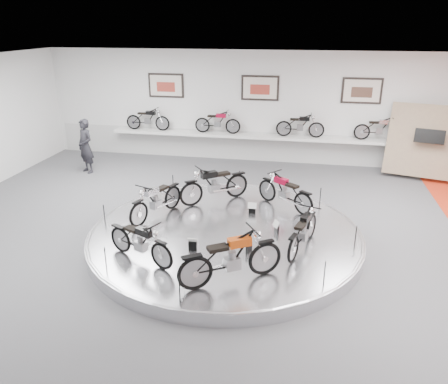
% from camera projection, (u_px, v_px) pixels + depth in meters
% --- Properties ---
extents(floor, '(16.00, 16.00, 0.00)m').
position_uv_depth(floor, '(223.00, 247.00, 10.15)').
color(floor, '#545457').
rests_on(floor, ground).
extents(ceiling, '(16.00, 16.00, 0.00)m').
position_uv_depth(ceiling, '(222.00, 70.00, 8.70)').
color(ceiling, white).
rests_on(ceiling, wall_back).
extents(wall_back, '(16.00, 0.00, 16.00)m').
position_uv_depth(wall_back, '(260.00, 107.00, 15.83)').
color(wall_back, white).
rests_on(wall_back, floor).
extents(dado_band, '(15.68, 0.04, 1.10)m').
position_uv_depth(dado_band, '(258.00, 146.00, 16.34)').
color(dado_band, '#BCBCBA').
rests_on(dado_band, floor).
extents(display_platform, '(6.40, 6.40, 0.30)m').
position_uv_depth(display_platform, '(225.00, 236.00, 10.37)').
color(display_platform, silver).
rests_on(display_platform, floor).
extents(platform_rim, '(6.40, 6.40, 0.10)m').
position_uv_depth(platform_rim, '(225.00, 231.00, 10.33)').
color(platform_rim, '#B2B2BA').
rests_on(platform_rim, display_platform).
extents(shelf, '(11.00, 0.55, 0.10)m').
position_uv_depth(shelf, '(258.00, 136.00, 15.92)').
color(shelf, silver).
rests_on(shelf, wall_back).
extents(poster_left, '(1.35, 0.06, 0.88)m').
position_uv_depth(poster_left, '(166.00, 86.00, 16.16)').
color(poster_left, beige).
rests_on(poster_left, wall_back).
extents(poster_center, '(1.35, 0.06, 0.88)m').
position_uv_depth(poster_center, '(260.00, 88.00, 15.54)').
color(poster_center, beige).
rests_on(poster_center, wall_back).
extents(poster_right, '(1.35, 0.06, 0.88)m').
position_uv_depth(poster_right, '(362.00, 91.00, 14.92)').
color(poster_right, beige).
rests_on(poster_right, wall_back).
extents(display_panel, '(2.56, 1.52, 2.30)m').
position_uv_depth(display_panel, '(426.00, 141.00, 14.29)').
color(display_panel, '#94825E').
rests_on(display_panel, floor).
extents(shelf_bike_a, '(1.22, 0.43, 0.73)m').
position_uv_depth(shelf_bike_a, '(148.00, 121.00, 16.51)').
color(shelf_bike_a, black).
rests_on(shelf_bike_a, shelf).
extents(shelf_bike_b, '(1.22, 0.43, 0.73)m').
position_uv_depth(shelf_bike_b, '(218.00, 123.00, 16.03)').
color(shelf_bike_b, maroon).
rests_on(shelf_bike_b, shelf).
extents(shelf_bike_c, '(1.22, 0.43, 0.73)m').
position_uv_depth(shelf_bike_c, '(300.00, 127.00, 15.50)').
color(shelf_bike_c, black).
rests_on(shelf_bike_c, shelf).
extents(shelf_bike_d, '(1.22, 0.43, 0.73)m').
position_uv_depth(shelf_bike_d, '(379.00, 130.00, 15.03)').
color(shelf_bike_d, '#B1B2B6').
rests_on(shelf_bike_d, shelf).
extents(bike_a, '(1.58, 1.40, 0.93)m').
position_uv_depth(bike_a, '(285.00, 191.00, 11.40)').
color(bike_a, maroon).
rests_on(bike_a, display_platform).
extents(bike_b, '(1.74, 1.57, 1.02)m').
position_uv_depth(bike_b, '(215.00, 184.00, 11.79)').
color(bike_b, black).
rests_on(bike_b, display_platform).
extents(bike_c, '(1.12, 1.72, 0.95)m').
position_uv_depth(bike_c, '(156.00, 200.00, 10.84)').
color(bike_c, '#B1B2B6').
rests_on(bike_c, display_platform).
extents(bike_d, '(1.58, 1.11, 0.88)m').
position_uv_depth(bike_d, '(140.00, 241.00, 8.86)').
color(bike_d, black).
rests_on(bike_d, display_platform).
extents(bike_e, '(1.83, 1.49, 1.05)m').
position_uv_depth(bike_e, '(231.00, 257.00, 8.08)').
color(bike_e, '#AE3C0A').
rests_on(bike_e, display_platform).
extents(bike_f, '(0.95, 1.58, 0.88)m').
position_uv_depth(bike_f, '(303.00, 231.00, 9.29)').
color(bike_f, black).
rests_on(bike_f, display_platform).
extents(visitor, '(0.81, 0.73, 1.86)m').
position_uv_depth(visitor, '(86.00, 146.00, 14.93)').
color(visitor, black).
rests_on(visitor, floor).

